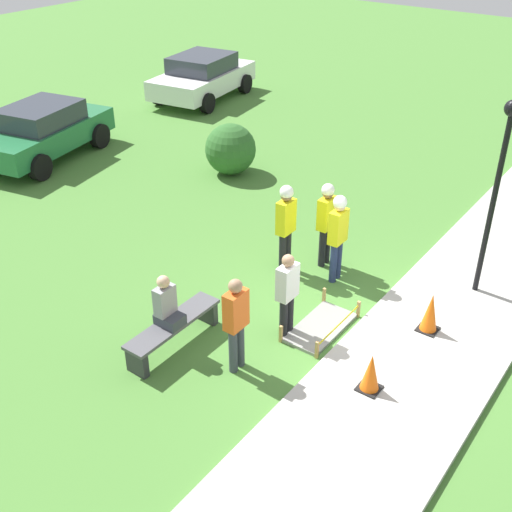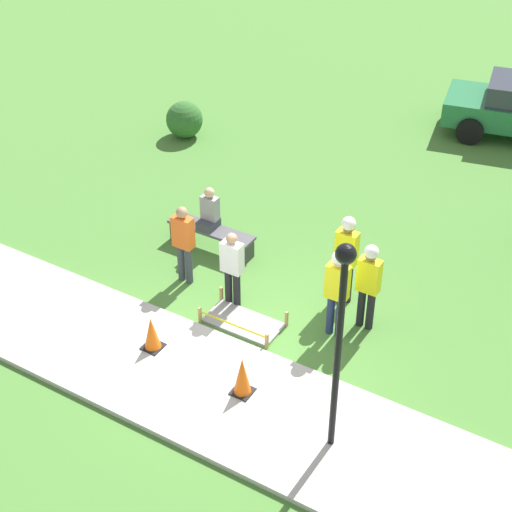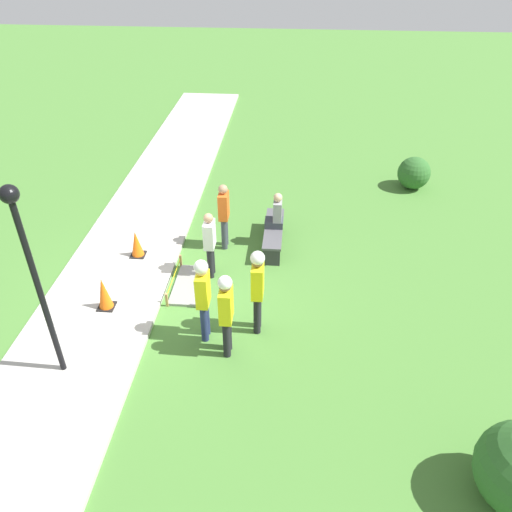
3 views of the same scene
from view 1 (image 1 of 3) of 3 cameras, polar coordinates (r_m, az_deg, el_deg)
name	(u,v)px [view 1 (image 1 of 3)]	position (r m, az deg, el deg)	size (l,w,h in m)	color
ground_plane	(351,334)	(11.23, 8.43, -6.85)	(60.00, 60.00, 0.00)	#477A33
sidewalk	(419,359)	(10.83, 14.25, -8.89)	(28.00, 2.48, 0.10)	#ADAAA3
wet_concrete_patch	(320,327)	(11.25, 5.74, -6.31)	(1.45, 0.76, 0.33)	gray
traffic_cone_near_patch	(371,373)	(9.85, 10.17, -10.16)	(0.34, 0.34, 0.65)	black
traffic_cone_far_patch	(430,313)	(11.21, 15.24, -4.88)	(0.34, 0.34, 0.72)	black
park_bench	(174,329)	(10.73, -7.34, -6.43)	(1.90, 0.44, 0.50)	#2D2D33
person_seated_on_bench	(167,305)	(10.43, -7.96, -4.35)	(0.36, 0.44, 0.89)	#383D47
worker_supervisor	(338,231)	(12.07, 7.30, 2.24)	(0.40, 0.26, 1.80)	navy
worker_assistant	(326,217)	(12.58, 6.27, 3.43)	(0.40, 0.25, 1.76)	black
worker_trainee	(286,221)	(12.27, 2.67, 3.16)	(0.40, 0.27, 1.84)	black
bystander_in_orange_shirt	(236,320)	(9.85, -1.78, -5.69)	(0.40, 0.22, 1.67)	#383D47
bystander_in_gray_shirt	(287,291)	(10.59, 2.79, -3.15)	(0.40, 0.22, 1.58)	black
lamppost_near	(500,171)	(11.65, 20.85, 7.07)	(0.28, 0.28, 3.62)	black
parked_car_green	(43,131)	(18.72, -18.40, 10.53)	(4.31, 2.61, 1.49)	#236B3D
parked_car_white	(203,76)	(23.07, -4.77, 15.64)	(4.35, 2.60, 1.50)	white
shrub_rounded_mid	(230,149)	(16.85, -2.28, 9.47)	(1.33, 1.33, 1.33)	#2D6028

